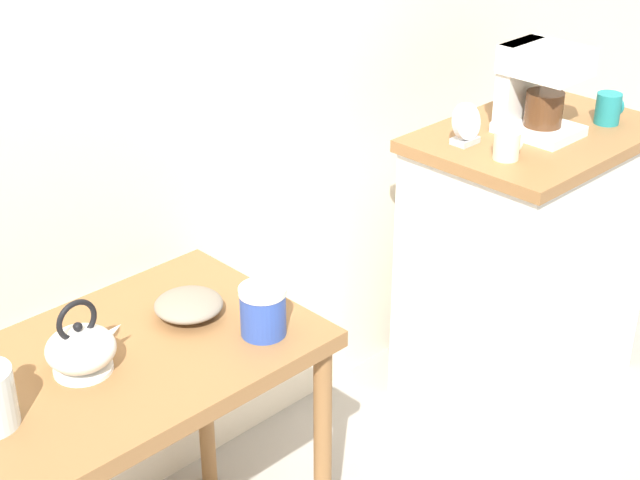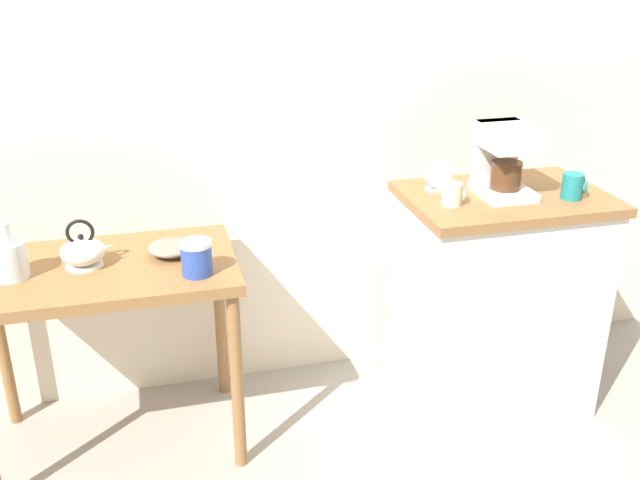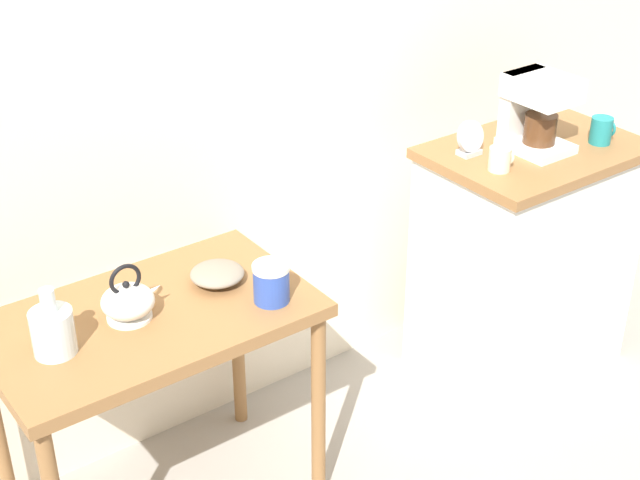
{
  "view_description": "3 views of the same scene",
  "coord_description": "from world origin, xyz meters",
  "px_view_note": "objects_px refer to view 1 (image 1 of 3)",
  "views": [
    {
      "loc": [
        -1.59,
        -1.47,
        1.89
      ],
      "look_at": [
        -0.19,
        -0.02,
        0.85
      ],
      "focal_mm": 53.33,
      "sensor_mm": 36.0,
      "label": 1
    },
    {
      "loc": [
        -0.58,
        -2.28,
        1.77
      ],
      "look_at": [
        -0.01,
        -0.07,
        0.8
      ],
      "focal_mm": 40.44,
      "sensor_mm": 36.0,
      "label": 2
    },
    {
      "loc": [
        -1.64,
        -1.98,
        2.17
      ],
      "look_at": [
        -0.21,
        -0.02,
        0.82
      ],
      "focal_mm": 52.35,
      "sensor_mm": 36.0,
      "label": 3
    }
  ],
  "objects_px": {
    "canister_enamel": "(263,311)",
    "mug_dark_teal": "(608,108)",
    "coffee_maker": "(537,86)",
    "table_clock": "(466,126)",
    "mug_small_cream": "(507,145)",
    "teakettle": "(82,348)",
    "bowl_stoneware": "(189,305)"
  },
  "relations": [
    {
      "from": "bowl_stoneware",
      "to": "canister_enamel",
      "type": "relative_size",
      "value": 1.36
    },
    {
      "from": "mug_small_cream",
      "to": "teakettle",
      "type": "bearing_deg",
      "value": 173.41
    },
    {
      "from": "coffee_maker",
      "to": "table_clock",
      "type": "bearing_deg",
      "value": 159.15
    },
    {
      "from": "bowl_stoneware",
      "to": "coffee_maker",
      "type": "height_order",
      "value": "coffee_maker"
    },
    {
      "from": "bowl_stoneware",
      "to": "coffee_maker",
      "type": "xyz_separation_m",
      "value": [
        1.19,
        -0.1,
        0.27
      ]
    },
    {
      "from": "bowl_stoneware",
      "to": "teakettle",
      "type": "height_order",
      "value": "teakettle"
    },
    {
      "from": "bowl_stoneware",
      "to": "canister_enamel",
      "type": "height_order",
      "value": "canister_enamel"
    },
    {
      "from": "teakettle",
      "to": "table_clock",
      "type": "distance_m",
      "value": 1.28
    },
    {
      "from": "mug_small_cream",
      "to": "coffee_maker",
      "type": "bearing_deg",
      "value": 16.74
    },
    {
      "from": "canister_enamel",
      "to": "mug_small_cream",
      "type": "xyz_separation_m",
      "value": [
        0.9,
        0.01,
        0.14
      ]
    },
    {
      "from": "mug_dark_teal",
      "to": "table_clock",
      "type": "distance_m",
      "value": 0.48
    },
    {
      "from": "mug_small_cream",
      "to": "bowl_stoneware",
      "type": "bearing_deg",
      "value": 170.46
    },
    {
      "from": "mug_dark_teal",
      "to": "mug_small_cream",
      "type": "distance_m",
      "value": 0.45
    },
    {
      "from": "coffee_maker",
      "to": "canister_enamel",
      "type": "bearing_deg",
      "value": -176.1
    },
    {
      "from": "canister_enamel",
      "to": "mug_dark_teal",
      "type": "height_order",
      "value": "mug_dark_teal"
    },
    {
      "from": "coffee_maker",
      "to": "mug_dark_teal",
      "type": "height_order",
      "value": "coffee_maker"
    },
    {
      "from": "bowl_stoneware",
      "to": "mug_small_cream",
      "type": "bearing_deg",
      "value": -9.54
    },
    {
      "from": "mug_small_cream",
      "to": "table_clock",
      "type": "xyz_separation_m",
      "value": [
        0.01,
        0.15,
        0.01
      ]
    },
    {
      "from": "teakettle",
      "to": "mug_dark_teal",
      "type": "bearing_deg",
      "value": -6.43
    },
    {
      "from": "canister_enamel",
      "to": "mug_dark_teal",
      "type": "bearing_deg",
      "value": -1.54
    },
    {
      "from": "bowl_stoneware",
      "to": "mug_dark_teal",
      "type": "xyz_separation_m",
      "value": [
        1.42,
        -0.21,
        0.18
      ]
    },
    {
      "from": "teakettle",
      "to": "canister_enamel",
      "type": "height_order",
      "value": "teakettle"
    },
    {
      "from": "canister_enamel",
      "to": "mug_small_cream",
      "type": "distance_m",
      "value": 0.91
    },
    {
      "from": "teakettle",
      "to": "coffee_maker",
      "type": "xyz_separation_m",
      "value": [
        1.48,
        -0.08,
        0.24
      ]
    },
    {
      "from": "bowl_stoneware",
      "to": "mug_dark_teal",
      "type": "height_order",
      "value": "mug_dark_teal"
    },
    {
      "from": "bowl_stoneware",
      "to": "coffee_maker",
      "type": "relative_size",
      "value": 0.61
    },
    {
      "from": "bowl_stoneware",
      "to": "teakettle",
      "type": "bearing_deg",
      "value": -176.46
    },
    {
      "from": "canister_enamel",
      "to": "table_clock",
      "type": "height_order",
      "value": "table_clock"
    },
    {
      "from": "canister_enamel",
      "to": "table_clock",
      "type": "relative_size",
      "value": 0.97
    },
    {
      "from": "canister_enamel",
      "to": "teakettle",
      "type": "bearing_deg",
      "value": 156.69
    },
    {
      "from": "canister_enamel",
      "to": "mug_dark_teal",
      "type": "xyz_separation_m",
      "value": [
        1.34,
        -0.04,
        0.15
      ]
    },
    {
      "from": "mug_small_cream",
      "to": "mug_dark_teal",
      "type": "bearing_deg",
      "value": -6.0
    }
  ]
}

